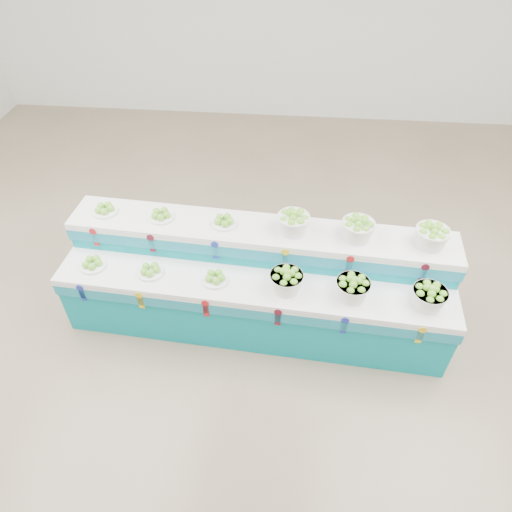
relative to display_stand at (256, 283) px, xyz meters
The scene contains 14 objects.
ground 0.58m from the display_stand, 84.59° to the right, with size 10.00×10.00×0.00m, color #77654F.
display_stand is the anchor object (origin of this frame).
plate_lower_left 1.58m from the display_stand, behind, with size 0.25×0.25×0.09m, color white.
plate_lower_mid 1.03m from the display_stand, behind, with size 0.25×0.25×0.09m, color white.
plate_lower_right 0.49m from the display_stand, 150.09° to the right, with size 0.25×0.25×0.09m, color white.
basket_lower_left 0.50m from the display_stand, 40.34° to the right, with size 0.30×0.30×0.22m, color silver, non-canonical shape.
basket_lower_mid 0.98m from the display_stand, 18.29° to the right, with size 0.30×0.30×0.22m, color silver, non-canonical shape.
basket_lower_right 1.60m from the display_stand, 12.34° to the right, with size 0.30×0.30×0.22m, color silver, non-canonical shape.
plate_upper_left 1.65m from the display_stand, 167.61° to the left, with size 0.25×0.25×0.09m, color white.
plate_upper_mid 1.14m from the display_stand, 162.70° to the left, with size 0.25×0.25×0.09m, color white.
plate_upper_right 0.69m from the display_stand, 142.38° to the left, with size 0.25×0.25×0.09m, color white.
basket_upper_left 0.73m from the display_stand, 32.64° to the left, with size 0.30×0.30×0.22m, color silver, non-canonical shape.
basket_upper_mid 1.11m from the display_stand, 10.58° to the left, with size 0.30×0.30×0.22m, color silver, non-canonical shape.
basket_upper_right 1.68m from the display_stand, ahead, with size 0.30×0.30×0.22m, color silver, non-canonical shape.
Camera 1 is at (0.26, -2.86, 3.77)m, focal length 32.20 mm.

